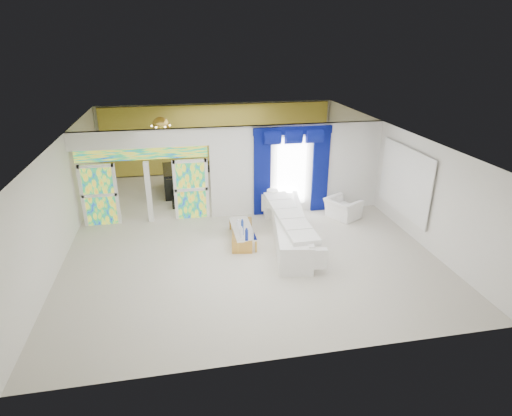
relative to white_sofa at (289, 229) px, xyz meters
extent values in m
plane|color=#B7AF9E|center=(-1.28, 1.26, -0.39)|extent=(12.00, 12.00, 0.00)
cube|color=white|center=(0.87, 2.26, 1.11)|extent=(5.70, 0.18, 3.00)
cube|color=white|center=(-4.13, 2.26, 2.34)|extent=(4.30, 0.18, 0.55)
cube|color=#994C3F|center=(-5.56, 2.26, 0.61)|extent=(0.95, 0.04, 2.00)
cube|color=#994C3F|center=(-2.71, 2.26, 0.61)|extent=(0.95, 0.04, 2.00)
cube|color=#994C3F|center=(-4.13, 2.26, 1.86)|extent=(4.00, 0.05, 0.35)
cube|color=white|center=(0.62, 2.16, 1.06)|extent=(1.00, 0.02, 2.30)
cube|color=#031043|center=(-0.38, 2.13, 1.01)|extent=(0.55, 0.10, 2.80)
cube|color=#031043|center=(1.62, 2.13, 1.01)|extent=(0.55, 0.10, 2.80)
cube|color=#031043|center=(0.62, 2.13, 2.43)|extent=(2.60, 0.12, 0.25)
cube|color=white|center=(3.66, 0.26, 1.16)|extent=(0.04, 2.70, 1.90)
cube|color=#B28D2A|center=(-1.28, 7.16, 1.11)|extent=(9.70, 0.12, 2.90)
cube|color=white|center=(0.00, 0.00, 0.00)|extent=(1.53, 4.13, 0.77)
cube|color=#C08C3C|center=(-1.35, 0.30, -0.19)|extent=(0.85, 1.79, 0.38)
cube|color=white|center=(0.20, 1.85, -0.20)|extent=(1.12, 0.42, 0.37)
cylinder|color=white|center=(-0.10, 1.85, 0.27)|extent=(0.36, 0.36, 0.58)
imported|color=white|center=(2.19, 1.34, -0.05)|extent=(1.27, 1.32, 0.66)
cube|color=black|center=(-2.94, 4.90, 0.09)|extent=(1.51, 1.94, 0.95)
cube|color=black|center=(-2.94, 3.30, -0.24)|extent=(0.90, 0.38, 0.29)
cube|color=tan|center=(-6.00, 3.95, -0.02)|extent=(0.53, 0.48, 0.74)
sphere|color=gold|center=(-3.58, 4.66, 2.26)|extent=(0.60, 0.60, 0.60)
cylinder|color=navy|center=(-1.32, -0.26, 0.10)|extent=(0.09, 0.09, 0.21)
cylinder|color=white|center=(-1.43, 0.58, 0.05)|extent=(0.11, 0.11, 0.11)
cylinder|color=white|center=(-1.43, 0.00, 0.07)|extent=(0.10, 0.10, 0.14)
cylinder|color=navy|center=(-1.35, 0.31, 0.12)|extent=(0.08, 0.08, 0.24)
camera|label=1|loc=(-3.05, -10.78, 5.25)|focal=29.55mm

